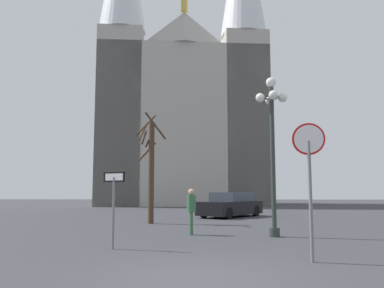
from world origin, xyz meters
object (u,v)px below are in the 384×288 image
Objects in this scene: bare_tree at (151,166)px; pedestrian_walking at (191,207)px; stop_sign at (309,165)px; parked_car_near_black at (231,205)px; street_lamp at (272,133)px; cathedral at (182,100)px; one_way_arrow_sign at (114,198)px.

bare_tree reaches higher than pedestrian_walking.
stop_sign is 1.91× the size of pedestrian_walking.
parked_car_near_black is at bearing 49.36° from bare_tree.
street_lamp is at bearing -85.30° from parked_car_near_black.
pedestrian_walking is (1.95, -28.16, -10.35)m from cathedral.
street_lamp reaches higher than stop_sign.
street_lamp is (4.80, -28.67, -7.77)m from cathedral.
one_way_arrow_sign is (-0.05, -31.67, -9.96)m from cathedral.
bare_tree is (-0.11, 8.21, 1.36)m from one_way_arrow_sign.
one_way_arrow_sign is 4.06m from pedestrian_walking.
pedestrian_walking is (-2.85, 0.50, -2.58)m from street_lamp.
bare_tree is at bearing 133.65° from street_lamp.
bare_tree is at bearing -90.40° from cathedral.
street_lamp is at bearing 31.77° from one_way_arrow_sign.
stop_sign is 5.01m from street_lamp.
bare_tree is 1.12× the size of parked_car_near_black.
parked_car_near_black is at bearing -77.97° from cathedral.
parked_car_near_black is (-0.83, 14.84, -1.46)m from stop_sign.
one_way_arrow_sign is 6.11m from street_lamp.
stop_sign is 14.93m from parked_car_near_black.
cathedral is 21.83m from parked_car_near_black.
street_lamp is at bearing -80.50° from cathedral.
pedestrian_walking is (-2.02, -9.52, 0.29)m from parked_car_near_black.
cathedral is 35.05m from stop_sign.
street_lamp is 3.88m from pedestrian_walking.
stop_sign is at bearing -86.82° from parked_car_near_black.
cathedral is at bearing 102.03° from parked_car_near_black.
pedestrian_walking is (2.11, -4.70, -1.75)m from bare_tree.
street_lamp is at bearing 90.02° from stop_sign.
street_lamp reaches higher than bare_tree.
one_way_arrow_sign is (-4.85, 1.81, -0.78)m from stop_sign.
street_lamp is 10.46m from parked_car_near_black.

